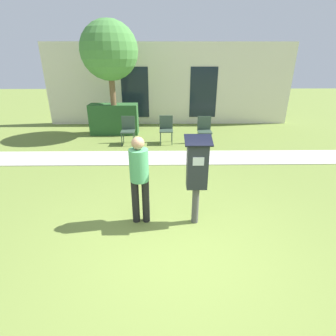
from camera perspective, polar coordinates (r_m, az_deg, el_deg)
name	(u,v)px	position (r m, az deg, el deg)	size (l,w,h in m)	color
ground_plane	(178,246)	(4.30, 2.28, -16.68)	(40.00, 40.00, 0.00)	olive
sidewalk	(172,158)	(7.59, 0.82, 2.28)	(12.00, 1.10, 0.02)	#B7B2A8
building_facade	(169,85)	(11.26, 0.26, 17.65)	(10.00, 0.26, 3.20)	beige
parking_meter	(197,170)	(4.34, 6.34, -0.46)	(0.44, 0.31, 1.59)	#4C4C4C
person_standing	(139,174)	(4.40, -6.25, -1.37)	(0.32, 0.32, 1.58)	black
outdoor_chair_left	(128,128)	(8.83, -8.68, 8.63)	(0.44, 0.44, 0.90)	#334738
outdoor_chair_middle	(166,127)	(8.81, -0.41, 8.87)	(0.44, 0.44, 0.90)	#334738
outdoor_chair_right	(204,128)	(8.77, 7.93, 8.58)	(0.44, 0.44, 0.90)	#334738
hedge_row	(114,119)	(10.04, -11.64, 10.38)	(1.74, 0.60, 1.10)	#285628
tree	(109,51)	(9.61, -12.66, 23.54)	(1.90, 1.90, 3.82)	brown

